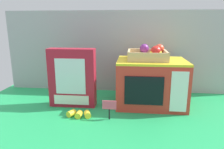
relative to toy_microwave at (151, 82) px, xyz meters
name	(u,v)px	position (x,y,z in m)	size (l,w,h in m)	color
ground_plane	(117,106)	(-0.20, -0.05, -0.13)	(1.70, 1.70, 0.00)	#219E54
display_back_panel	(120,52)	(-0.20, 0.25, 0.14)	(1.61, 0.03, 0.56)	#A0A3A8
toy_microwave	(151,82)	(0.00, 0.00, 0.00)	(0.39, 0.29, 0.27)	red
food_groups_crate	(149,55)	(-0.02, 0.01, 0.16)	(0.22, 0.21, 0.09)	tan
cookie_set_box	(72,78)	(-0.45, -0.06, 0.03)	(0.27, 0.08, 0.34)	#B2192D
price_sign	(109,107)	(-0.22, -0.23, -0.07)	(0.07, 0.01, 0.10)	black
loose_toy_banana	(79,114)	(-0.38, -0.22, -0.12)	(0.13, 0.06, 0.03)	yellow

